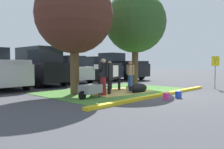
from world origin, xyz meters
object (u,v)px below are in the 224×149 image
person_visitor_near (110,74)px  parking_sign (215,66)px  shade_tree_right (135,22)px  bucket_pink (166,96)px  sedan_silver (68,70)px  cow_holstein (109,71)px  calf_lying (138,88)px  pickup_truck_black (119,67)px  wheelbarrow (90,89)px  hatchback_white (97,69)px  person_visitor_far (103,76)px  bucket_blue (178,94)px  person_handler (130,74)px  suv_black (39,66)px  shade_tree_left (74,15)px

person_visitor_near → parking_sign: parking_sign is taller
shade_tree_right → bucket_pink: shade_tree_right is taller
sedan_silver → bucket_pink: bearing=-101.3°
cow_holstein → calf_lying: size_ratio=2.22×
bucket_pink → pickup_truck_black: bearing=51.5°
wheelbarrow → sedan_silver: bearing=61.0°
wheelbarrow → hatchback_white: bearing=45.7°
shade_tree_right → person_visitor_far: 5.24m
wheelbarrow → hatchback_white: (6.76, 6.94, 0.60)m
parking_sign → bucket_blue: 4.90m
bucket_blue → person_handler: bearing=74.2°
suv_black → bucket_blue: bearing=-81.1°
cow_holstein → pickup_truck_black: bearing=39.1°
shade_tree_left → pickup_truck_black: (8.97, 5.26, -2.64)m
person_visitor_near → shade_tree_right: bearing=-19.6°
sedan_silver → calf_lying: bearing=-98.0°
person_handler → sedan_silver: sedan_silver is taller
parking_sign → bucket_pink: size_ratio=6.40×
cow_holstein → pickup_truck_black: pickup_truck_black is taller
calf_lying → bucket_pink: bearing=-112.1°
person_visitor_near → wheelbarrow: 3.85m
bucket_pink → person_visitor_far: bearing=112.4°
calf_lying → bucket_pink: (-0.84, -2.08, -0.09)m
pickup_truck_black → person_visitor_near: bearing=-141.9°
calf_lying → suv_black: (-1.55, 7.01, 1.03)m
person_visitor_near → suv_black: suv_black is taller
bucket_pink → person_visitor_near: bearing=73.7°
wheelbarrow → sedan_silver: size_ratio=0.37×
hatchback_white → suv_black: bearing=-176.2°
bucket_blue → hatchback_white: hatchback_white is taller
shade_tree_left → bucket_pink: shade_tree_left is taller
bucket_blue → sedan_silver: sedan_silver is taller
parking_sign → shade_tree_left: bearing=150.8°
person_handler → sedan_silver: (0.16, 6.08, 0.13)m
calf_lying → person_visitor_far: size_ratio=0.78×
suv_black → hatchback_white: size_ratio=1.05×
calf_lying → bucket_blue: 2.23m
shade_tree_left → sedan_silver: size_ratio=1.27×
person_handler → pickup_truck_black: pickup_truck_black is taller
shade_tree_right → bucket_pink: bearing=-127.1°
shade_tree_left → calf_lying: size_ratio=4.23×
bucket_pink → suv_black: 9.18m
shade_tree_left → person_visitor_near: (2.94, 0.54, -2.88)m
person_visitor_near → sedan_silver: 4.87m
sedan_silver → wheelbarrow: bearing=-119.0°
bucket_blue → sedan_silver: 9.61m
shade_tree_left → hatchback_white: bearing=40.3°
shade_tree_left → bucket_pink: (1.62, -3.98, -3.61)m
calf_lying → wheelbarrow: bearing=171.1°
hatchback_white → person_handler: bearing=-117.0°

